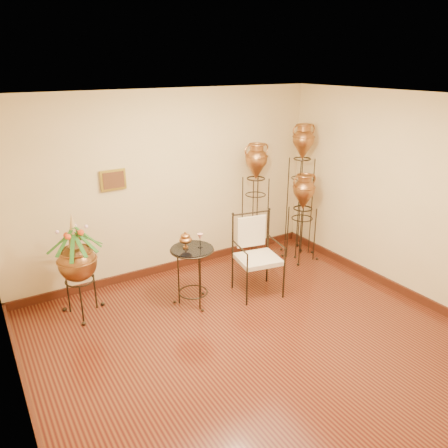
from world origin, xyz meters
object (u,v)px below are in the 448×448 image
side_table (193,275)px  planter_urn (77,259)px  amphora_mid (255,202)px  amphora_tall (300,189)px  armchair (258,256)px

side_table → planter_urn: bearing=159.4°
amphora_mid → planter_urn: bearing=-174.7°
amphora_tall → side_table: 2.54m
amphora_tall → amphora_mid: amphora_tall is taller
planter_urn → armchair: bearing=-17.9°
amphora_tall → side_table: size_ratio=2.14×
planter_urn → side_table: size_ratio=1.38×
amphora_mid → armchair: bearing=-122.9°
amphora_tall → side_table: amphora_tall is taller
armchair → planter_urn: bearing=172.5°
amphora_tall → armchair: bearing=-150.2°
amphora_tall → planter_urn: size_ratio=1.56×
planter_urn → armchair: planter_urn is taller
planter_urn → amphora_mid: bearing=5.3°
amphora_mid → armchair: amphora_mid is taller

